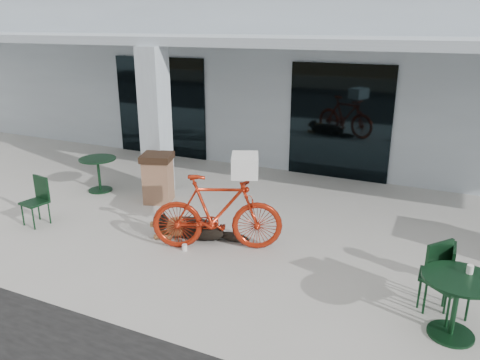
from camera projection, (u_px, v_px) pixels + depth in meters
The scene contains 17 objects.
ground at pixel (156, 247), 7.81m from camera, with size 80.00×80.00×0.00m, color #B1AEA7.
building at pixel (311, 68), 14.40m from camera, with size 22.00×7.00×4.50m, color silver.
storefront_glass_left at pixel (161, 107), 12.94m from camera, with size 2.80×0.06×2.70m, color black.
storefront_glass_right at pixel (339, 122), 10.94m from camera, with size 2.40×0.06×2.70m, color black.
column at pixel (155, 122), 9.89m from camera, with size 0.50×0.50×3.12m, color silver.
overhang at pixel (245, 40), 9.89m from camera, with size 22.00×2.80×0.18m, color silver.
bicycle at pixel (217, 212), 7.57m from camera, with size 0.60×2.13×1.28m, color #A0210C.
laundry_basket at pixel (245, 165), 7.30m from camera, with size 0.56×0.41×0.33m, color white.
dog at pixel (195, 227), 8.07m from camera, with size 1.28×0.43×0.43m, color black, non-canonical shape.
cup_near_dog at pixel (185, 248), 7.68m from camera, with size 0.09×0.09×0.11m, color white.
cafe_table_near at pixel (99, 175), 10.33m from camera, with size 0.80×0.80×0.75m, color #12331C, non-canonical shape.
cafe_chair_near at pixel (34, 202), 8.55m from camera, with size 0.40×0.44×0.90m, color #12331C, non-canonical shape.
cafe_table_far at pixel (455, 307), 5.48m from camera, with size 0.83×0.83×0.78m, color #12331C, non-canonical shape.
cafe_chair_far_a at pixel (449, 284), 5.80m from camera, with size 0.44×0.48×0.97m, color #12331C, non-canonical shape.
cafe_chair_far_b at pixel (435, 275), 6.08m from camera, with size 0.40×0.43×0.88m, color #12331C, non-canonical shape.
cup_on_table at pixel (470, 269), 5.43m from camera, with size 0.08×0.08×0.11m, color white.
trash_receptacle at pixel (158, 178), 9.66m from camera, with size 0.60×0.60×1.03m, color #8E644A, non-canonical shape.
Camera 1 is at (4.25, -5.80, 3.55)m, focal length 35.00 mm.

